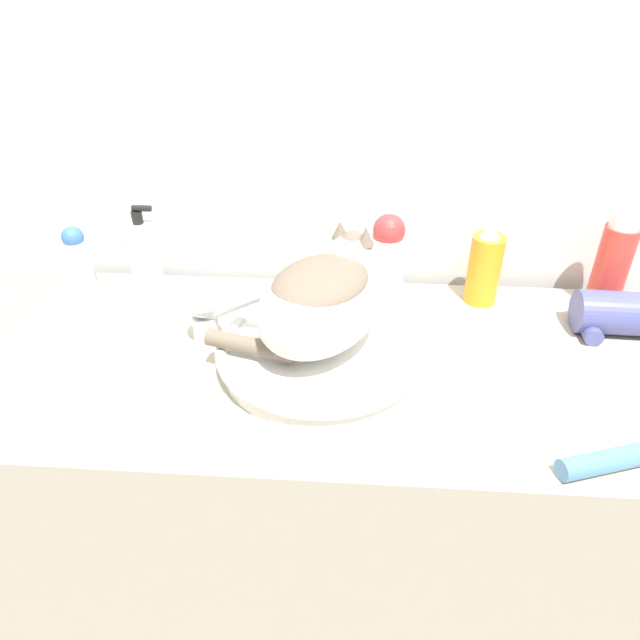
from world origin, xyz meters
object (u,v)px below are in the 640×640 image
Objects in this scene: cat at (323,297)px; deodorant_stick at (78,258)px; faucet at (209,308)px; cream_tube at (614,459)px; shampoo_bottle_tall at (613,263)px; spray_bottle_trigger at (484,268)px; soap_bar at (144,381)px; lotion_bottle_white at (387,258)px; hair_dryer at (620,314)px; soap_pump_bottle at (144,256)px.

cat is 2.40× the size of deodorant_stick.
faucet is at bearing -30.86° from deodorant_stick.
deodorant_stick is at bearing 161.90° from faucet.
cat is 2.01× the size of cream_tube.
shampoo_bottle_tall is 0.45m from cream_tube.
spray_bottle_trigger reaches higher than soap_bar.
cat reaches higher than deodorant_stick.
cream_tube is at bearing -10.20° from soap_bar.
cat is 0.58m from shampoo_bottle_tall.
cat is 0.37m from spray_bottle_trigger.
hair_dryer is at bearing -12.86° from lotion_bottle_white.
shampoo_bottle_tall is 0.87m from soap_bar.
lotion_bottle_white is at bearing 180.00° from spray_bottle_trigger.
cat reaches higher than hair_dryer.
cat is 0.31m from soap_bar.
deodorant_stick is 0.80m from spray_bottle_trigger.
lotion_bottle_white reaches higher than spray_bottle_trigger.
spray_bottle_trigger is 0.19m from lotion_bottle_white.
soap_pump_bottle is (-0.66, 0.00, 0.00)m from spray_bottle_trigger.
faucet is 0.36m from deodorant_stick.
deodorant_stick is 0.62m from lotion_bottle_white.
faucet is 0.75m from shampoo_bottle_tall.
shampoo_bottle_tall reaches higher than soap_pump_bottle.
faucet reaches higher than deodorant_stick.
spray_bottle_trigger is 0.23m from shampoo_bottle_tall.
cat is 2.08× the size of faucet.
soap_bar is at bearing -53.27° from deodorant_stick.
faucet is 1.86× the size of soap_bar.
lotion_bottle_white is (0.30, 0.19, 0.01)m from faucet.
faucet is at bearing 56.23° from soap_bar.
cream_tube is 0.36m from hair_dryer.
cat is at bearing -157.29° from shampoo_bottle_tall.
deodorant_stick is 0.75× the size of hair_dryer.
faucet is at bearing 107.61° from cat.
soap_pump_bottle reaches higher than cream_tube.
faucet is 0.80× the size of shampoo_bottle_tall.
lotion_bottle_white is at bearing 0.00° from deodorant_stick.
cat reaches higher than faucet.
hair_dryer is at bearing -93.76° from shampoo_bottle_tall.
cream_tube is at bearing -108.31° from hair_dryer.
deodorant_stick reaches higher than hair_dryer.
faucet is 0.53m from spray_bottle_trigger.
cat reaches higher than lotion_bottle_white.
cream_tube is (-0.13, -0.43, -0.08)m from shampoo_bottle_tall.
cat reaches higher than soap_bar.
cat is at bearing -164.63° from hair_dryer.
deodorant_stick is at bearing 180.00° from spray_bottle_trigger.
cream_tube is at bearing -29.15° from soap_pump_bottle.
deodorant_stick is at bearing 176.47° from hair_dryer.
cat is at bearing 152.65° from cream_tube.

